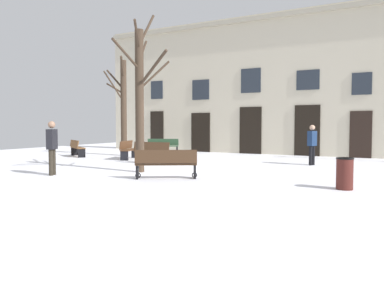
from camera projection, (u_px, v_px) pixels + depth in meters
The scene contains 12 objects.
ground_plane at pixel (171, 169), 14.14m from camera, with size 30.57×30.57×0.00m, color white.
building_facade at pixel (249, 85), 21.55m from camera, with size 19.11×0.60×7.78m.
tree_center at pixel (140, 95), 13.09m from camera, with size 1.58×2.18×5.62m.
tree_left_of_center at pixel (123, 105), 20.10m from camera, with size 1.88×1.13×5.13m.
litter_bin at pixel (345, 173), 9.67m from camera, with size 0.45×0.45×0.82m.
bench_near_center_tree at pixel (166, 163), 11.56m from camera, with size 1.86×1.35×0.90m.
bench_back_to_back_left at pixel (153, 152), 16.10m from camera, with size 1.75×0.57×0.93m.
bench_far_corner at pixel (77, 148), 19.61m from camera, with size 1.64×1.24×0.86m.
bench_by_litter_bin at pixel (129, 150), 18.08m from camera, with size 0.84×1.59×0.88m.
bench_back_to_back_right at pixel (163, 146), 21.69m from camera, with size 1.82×1.15×0.84m.
person_strolling at pixel (52, 145), 12.37m from camera, with size 0.34×0.43×1.77m.
person_near_bench at pixel (312, 143), 15.43m from camera, with size 0.34×0.43×1.65m.
Camera 1 is at (7.33, -12.04, 1.67)m, focal length 35.40 mm.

